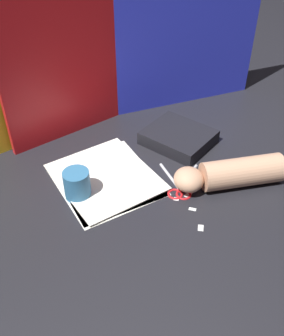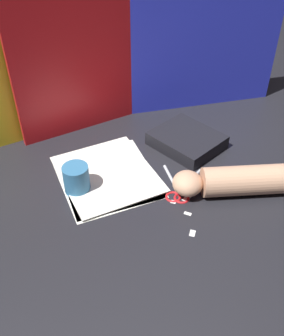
{
  "view_description": "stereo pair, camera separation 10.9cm",
  "coord_description": "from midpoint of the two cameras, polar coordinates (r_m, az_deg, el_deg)",
  "views": [
    {
      "loc": [
        -0.42,
        -0.72,
        0.75
      ],
      "look_at": [
        -0.01,
        0.02,
        0.06
      ],
      "focal_mm": 42.0,
      "sensor_mm": 36.0,
      "label": 1
    },
    {
      "loc": [
        -0.32,
        -0.76,
        0.75
      ],
      "look_at": [
        -0.01,
        0.02,
        0.06
      ],
      "focal_mm": 42.0,
      "sensor_mm": 36.0,
      "label": 2
    }
  ],
  "objects": [
    {
      "name": "ground_plane",
      "position": [
        1.12,
        3.54,
        -3.13
      ],
      "size": [
        6.0,
        6.0,
        0.0
      ],
      "primitive_type": "plane",
      "color": "black"
    },
    {
      "name": "backdrop_panel_left",
      "position": [
        1.25,
        -15.96,
        12.39
      ],
      "size": [
        0.53,
        0.09,
        0.44
      ],
      "color": "yellow",
      "rests_on": "ground_plane"
    },
    {
      "name": "backdrop_panel_center",
      "position": [
        1.27,
        -5.08,
        17.09
      ],
      "size": [
        0.51,
        0.09,
        0.55
      ],
      "color": "red",
      "rests_on": "ground_plane"
    },
    {
      "name": "backdrop_panel_right",
      "position": [
        1.37,
        6.89,
        18.76
      ],
      "size": [
        0.78,
        0.13,
        0.56
      ],
      "color": "#2833D1",
      "rests_on": "ground_plane"
    },
    {
      "name": "paper_stack",
      "position": [
        1.15,
        -2.4,
        -1.17
      ],
      "size": [
        0.28,
        0.32,
        0.01
      ],
      "color": "white",
      "rests_on": "ground_plane"
    },
    {
      "name": "book_closed",
      "position": [
        1.28,
        8.95,
        3.91
      ],
      "size": [
        0.24,
        0.26,
        0.04
      ],
      "color": "black",
      "rests_on": "ground_plane"
    },
    {
      "name": "scissors",
      "position": [
        1.12,
        8.15,
        -3.13
      ],
      "size": [
        0.16,
        0.17,
        0.01
      ],
      "color": "silver",
      "rests_on": "ground_plane"
    },
    {
      "name": "hand_forearm",
      "position": [
        1.12,
        15.63,
        -1.95
      ],
      "size": [
        0.33,
        0.18,
        0.08
      ],
      "color": "tan",
      "rests_on": "ground_plane"
    },
    {
      "name": "paper_scrap_near",
      "position": [
        1.1,
        9.35,
        -4.48
      ],
      "size": [
        0.03,
        0.03,
        0.0
      ],
      "color": "white",
      "rests_on": "ground_plane"
    },
    {
      "name": "paper_scrap_mid",
      "position": [
        1.06,
        9.63,
        -6.67
      ],
      "size": [
        0.02,
        0.02,
        0.0
      ],
      "color": "white",
      "rests_on": "ground_plane"
    },
    {
      "name": "paper_scrap_far",
      "position": [
        1.08,
        7.48,
        -5.01
      ],
      "size": [
        0.02,
        0.02,
        0.0
      ],
      "color": "white",
      "rests_on": "ground_plane"
    },
    {
      "name": "paper_scrap_side",
      "position": [
        1.01,
        10.45,
        -9.42
      ],
      "size": [
        0.02,
        0.03,
        0.0
      ],
      "color": "white",
      "rests_on": "ground_plane"
    },
    {
      "name": "mug",
      "position": [
        1.09,
        -6.69,
        -1.71
      ],
      "size": [
        0.07,
        0.07,
        0.08
      ],
      "color": "teal",
      "rests_on": "ground_plane"
    }
  ]
}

